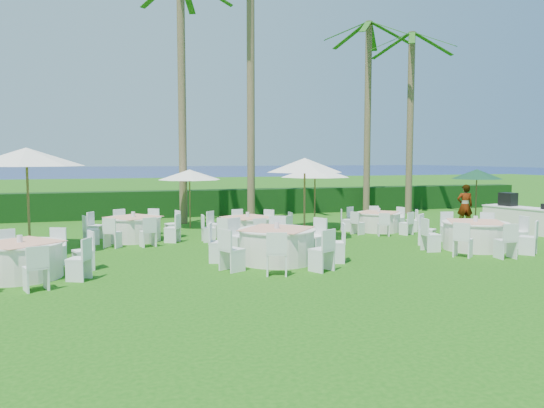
{
  "coord_description": "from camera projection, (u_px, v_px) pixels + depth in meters",
  "views": [
    {
      "loc": [
        -4.32,
        -12.4,
        2.69
      ],
      "look_at": [
        0.42,
        2.79,
        1.3
      ],
      "focal_mm": 35.0,
      "sensor_mm": 36.0,
      "label": 1
    }
  ],
  "objects": [
    {
      "name": "umbrella_a",
      "position": [
        26.0,
        157.0,
        14.84
      ],
      "size": [
        3.12,
        3.12,
        2.98
      ],
      "color": "brown",
      "rests_on": "ground"
    },
    {
      "name": "umbrella_c",
      "position": [
        190.0,
        175.0,
        20.22
      ],
      "size": [
        2.39,
        2.39,
        2.24
      ],
      "color": "brown",
      "rests_on": "ground"
    },
    {
      "name": "palm_c",
      "position": [
        251.0,
        67.0,
        21.48
      ],
      "size": [
        4.31,
        4.33,
        11.75
      ],
      "color": "brown",
      "rests_on": "ground"
    },
    {
      "name": "ground",
      "position": [
        289.0,
        265.0,
        13.31
      ],
      "size": [
        120.0,
        120.0,
        0.0
      ],
      "primitive_type": "plane",
      "color": "#16510D",
      "rests_on": "ground"
    },
    {
      "name": "palm_d",
      "position": [
        368.0,
        109.0,
        25.56
      ],
      "size": [
        4.4,
        4.11,
        9.19
      ],
      "color": "brown",
      "rests_on": "ground"
    },
    {
      "name": "banquet_table_b",
      "position": [
        277.0,
        244.0,
        13.65
      ],
      "size": [
        3.46,
        3.46,
        1.05
      ],
      "color": "silver",
      "rests_on": "ground"
    },
    {
      "name": "staff_person",
      "position": [
        465.0,
        206.0,
        20.51
      ],
      "size": [
        0.71,
        0.58,
        1.67
      ],
      "primitive_type": "imported",
      "rotation": [
        0.0,
        0.0,
        2.8
      ],
      "color": "gray",
      "rests_on": "ground"
    },
    {
      "name": "banquet_table_a",
      "position": [
        21.0,
        259.0,
        11.84
      ],
      "size": [
        3.16,
        3.16,
        0.97
      ],
      "color": "silver",
      "rests_on": "ground"
    },
    {
      "name": "buffet_table",
      "position": [
        536.0,
        220.0,
        18.65
      ],
      "size": [
        1.71,
        4.04,
        1.41
      ],
      "color": "silver",
      "rests_on": "ground"
    },
    {
      "name": "palm_b",
      "position": [
        182.0,
        89.0,
        21.29
      ],
      "size": [
        4.39,
        4.2,
        9.95
      ],
      "color": "brown",
      "rests_on": "ground"
    },
    {
      "name": "umbrella_d",
      "position": [
        315.0,
        172.0,
        19.85
      ],
      "size": [
        2.68,
        2.68,
        2.38
      ],
      "color": "brown",
      "rests_on": "ground"
    },
    {
      "name": "banquet_table_f",
      "position": [
        379.0,
        221.0,
        19.43
      ],
      "size": [
        2.72,
        2.72,
        0.86
      ],
      "color": "silver",
      "rests_on": "ground"
    },
    {
      "name": "umbrella_green",
      "position": [
        477.0,
        174.0,
        20.96
      ],
      "size": [
        1.94,
        1.94,
        2.24
      ],
      "color": "brown",
      "rests_on": "ground"
    },
    {
      "name": "palm_e",
      "position": [
        410.0,
        114.0,
        25.29
      ],
      "size": [
        4.4,
        4.01,
        8.63
      ],
      "color": "brown",
      "rests_on": "ground"
    },
    {
      "name": "hedge",
      "position": [
        205.0,
        203.0,
        24.67
      ],
      "size": [
        34.0,
        1.0,
        1.2
      ],
      "primitive_type": "cube",
      "color": "black",
      "rests_on": "ground"
    },
    {
      "name": "banquet_table_c",
      "position": [
        475.0,
        235.0,
        15.55
      ],
      "size": [
        3.3,
        3.3,
        0.99
      ],
      "color": "silver",
      "rests_on": "ground"
    },
    {
      "name": "banquet_table_e",
      "position": [
        248.0,
        228.0,
        17.36
      ],
      "size": [
        3.0,
        3.0,
        0.92
      ],
      "color": "silver",
      "rests_on": "ground"
    },
    {
      "name": "banquet_table_d",
      "position": [
        134.0,
        228.0,
        17.18
      ],
      "size": [
        3.11,
        3.11,
        0.95
      ],
      "color": "silver",
      "rests_on": "ground"
    },
    {
      "name": "ocean",
      "position": [
        129.0,
        171.0,
        110.32
      ],
      "size": [
        260.0,
        260.0,
        0.0
      ],
      "primitive_type": "plane",
      "color": "#081153",
      "rests_on": "ground"
    },
    {
      "name": "umbrella_b",
      "position": [
        305.0,
        165.0,
        17.25
      ],
      "size": [
        2.56,
        2.56,
        2.69
      ],
      "color": "brown",
      "rests_on": "ground"
    }
  ]
}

